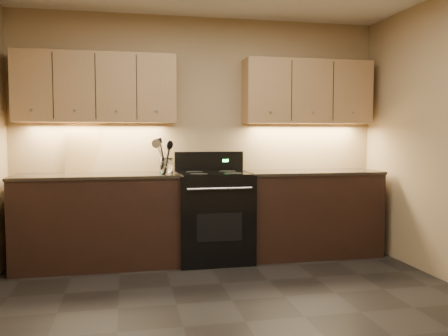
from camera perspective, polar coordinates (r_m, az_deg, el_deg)
The scene contains 15 objects.
floor at distance 3.54m, azimuth 2.61°, elevation -17.98°, with size 4.00×4.00×0.00m, color black.
wall_back at distance 5.24m, azimuth -2.78°, elevation 3.74°, with size 4.00×0.04×2.60m, color tan.
counter_left at distance 4.96m, azimuth -14.92°, elevation -6.09°, with size 1.62×0.62×0.93m.
counter_right at distance 5.34m, azimuth 10.44°, elevation -5.31°, with size 1.46×0.62×0.93m.
stove at distance 5.01m, azimuth -1.27°, elevation -5.70°, with size 0.76×0.68×1.14m.
upper_cab_left at distance 5.06m, azimuth -15.10°, elevation 9.28°, with size 1.60×0.30×0.70m, color #A88254.
upper_cab_right at distance 5.43m, azimuth 10.01°, elevation 8.98°, with size 1.44×0.30×0.70m, color #A88254.
outlet_plate at distance 5.20m, azimuth -17.08°, elevation 1.58°, with size 0.09×0.01×0.12m, color #B2B5BA.
utensil_crock at distance 4.77m, azimuth -6.95°, elevation 0.15°, with size 0.17×0.17×0.16m.
cutting_board at distance 5.17m, azimuth -16.75°, elevation 1.88°, with size 0.34×0.02×0.44m, color tan.
wooden_spoon at distance 4.75m, azimuth -7.29°, elevation 1.24°, with size 0.06×0.06×0.30m, color tan, non-canonical shape.
black_spoon at distance 4.78m, azimuth -7.09°, elevation 1.44°, with size 0.06×0.06×0.33m, color black, non-canonical shape.
black_turner at distance 4.75m, azimuth -6.97°, elevation 1.60°, with size 0.08×0.08×0.36m, color black, non-canonical shape.
steel_spatula at distance 4.78m, azimuth -6.68°, elevation 1.60°, with size 0.08×0.08×0.36m, color silver, non-canonical shape.
steel_skimmer at distance 4.75m, azimuth -6.70°, elevation 1.46°, with size 0.09×0.09×0.34m, color silver, non-canonical shape.
Camera 1 is at (-0.82, -3.18, 1.32)m, focal length 38.00 mm.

